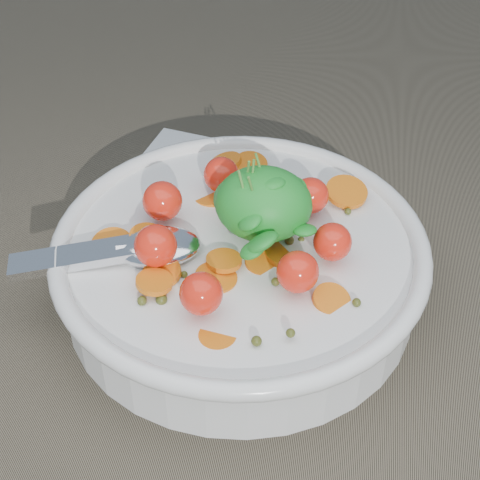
# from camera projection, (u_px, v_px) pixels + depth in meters

# --- Properties ---
(ground) EXTENTS (6.00, 6.00, 0.00)m
(ground) POSITION_uv_depth(u_px,v_px,m) (210.00, 307.00, 0.57)
(ground) COLOR #6A604C
(ground) RESTS_ON ground
(bowl) EXTENTS (0.30, 0.28, 0.12)m
(bowl) POSITION_uv_depth(u_px,v_px,m) (240.00, 263.00, 0.56)
(bowl) COLOR white
(bowl) RESTS_ON ground
(napkin) EXTENTS (0.18, 0.17, 0.01)m
(napkin) POSITION_uv_depth(u_px,v_px,m) (211.00, 185.00, 0.68)
(napkin) COLOR white
(napkin) RESTS_ON ground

